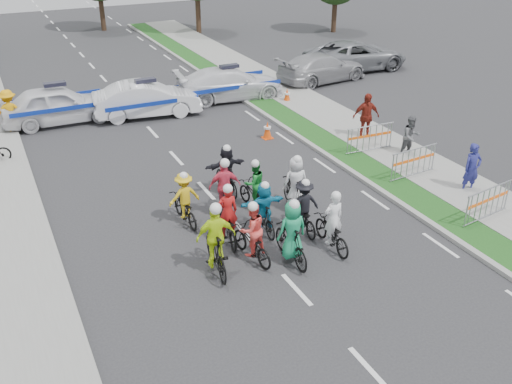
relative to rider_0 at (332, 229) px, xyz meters
name	(u,v)px	position (x,y,z in m)	size (l,w,h in m)	color
ground	(297,290)	(-1.80, -1.25, -0.59)	(90.00, 90.00, 0.00)	#28282B
curb_right	(352,172)	(3.30, 3.75, -0.53)	(0.20, 60.00, 0.12)	gray
grass_strip	(368,168)	(4.00, 3.75, -0.54)	(1.20, 60.00, 0.11)	#194416
sidewalk_right	(408,159)	(5.80, 3.75, -0.53)	(2.40, 60.00, 0.13)	gray
rider_0	(332,229)	(0.00, 0.00, 0.00)	(0.69, 1.77, 1.78)	black
rider_1	(292,238)	(-1.31, -0.09, 0.14)	(0.80, 1.80, 1.88)	black
rider_2	(252,238)	(-2.20, 0.46, 0.07)	(0.83, 1.79, 1.76)	black
rider_3	(216,245)	(-3.25, 0.37, 0.18)	(1.06, 1.97, 2.02)	black
rider_4	(303,210)	(-0.24, 1.15, 0.07)	(0.97, 1.69, 1.68)	black
rider_5	(264,211)	(-1.29, 1.55, 0.12)	(1.33, 1.59, 1.66)	black
rider_6	(227,222)	(-2.40, 1.59, 0.01)	(0.89, 1.85, 1.81)	black
rider_7	(295,188)	(0.19, 2.37, 0.13)	(0.83, 1.80, 1.84)	black
rider_8	(254,190)	(-0.91, 2.96, 0.04)	(0.77, 1.71, 1.69)	black
rider_9	(225,194)	(-1.88, 2.97, 0.14)	(1.02, 1.88, 1.91)	black
rider_10	(185,203)	(-3.11, 3.09, 0.07)	(0.95, 1.66, 1.68)	black
rider_11	(227,173)	(-1.23, 4.32, 0.14)	(1.38, 1.64, 1.72)	black
police_car_0	(58,105)	(-5.01, 13.62, 0.22)	(1.92, 4.76, 1.62)	white
police_car_1	(147,99)	(-1.36, 12.79, 0.18)	(1.62, 4.65, 1.53)	white
police_car_2	(230,84)	(2.91, 13.46, 0.17)	(2.12, 5.21, 1.51)	white
civilian_sedan	(322,68)	(8.49, 14.07, 0.15)	(2.06, 5.07, 1.47)	#A2A2A6
civilian_suv	(356,55)	(11.49, 15.27, 0.22)	(2.69, 5.84, 1.62)	gray
spectator_0	(472,169)	(5.89, 0.87, 0.26)	(0.62, 0.41, 1.69)	navy
spectator_1	(411,137)	(6.11, 4.10, 0.19)	(0.76, 0.59, 1.56)	#525256
spectator_2	(366,117)	(5.61, 6.24, 0.36)	(1.11, 0.46, 1.90)	maroon
marshal_hiviz	(10,112)	(-6.96, 13.22, 0.32)	(1.18, 0.68, 1.83)	orange
barrier_0	(487,205)	(4.90, -0.79, -0.03)	(2.00, 0.50, 1.12)	#A5A8AD
barrier_1	(413,164)	(4.90, 2.50, -0.03)	(2.00, 0.50, 1.12)	#A5A8AD
barrier_2	(370,140)	(4.90, 4.98, -0.03)	(2.00, 0.50, 1.12)	#A5A8AD
cone_0	(267,130)	(2.17, 8.06, -0.25)	(0.40, 0.40, 0.70)	#F24C0C
cone_1	(287,96)	(5.10, 11.72, -0.25)	(0.40, 0.40, 0.70)	#F24C0C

